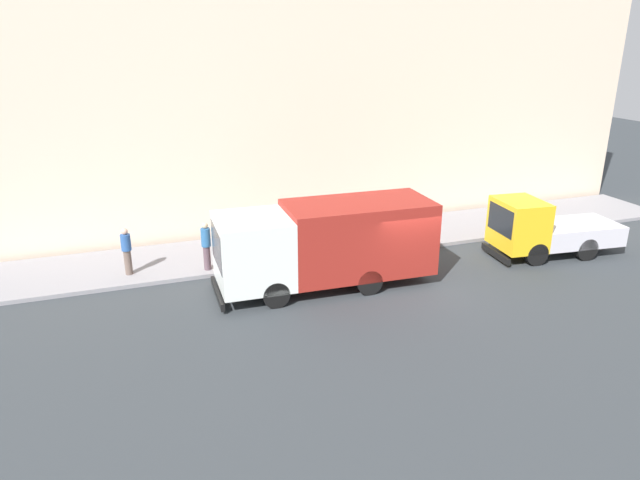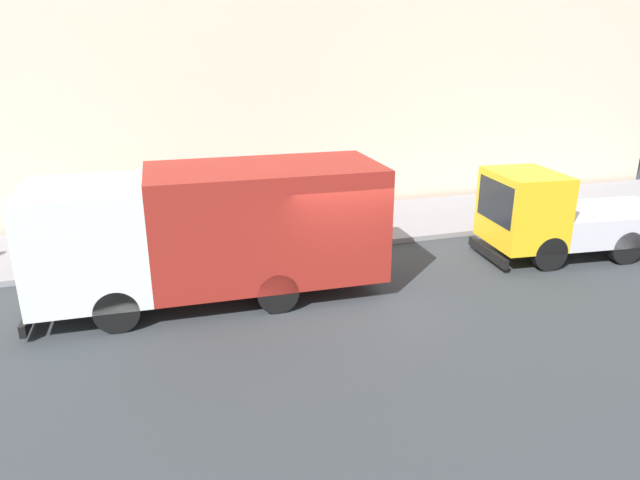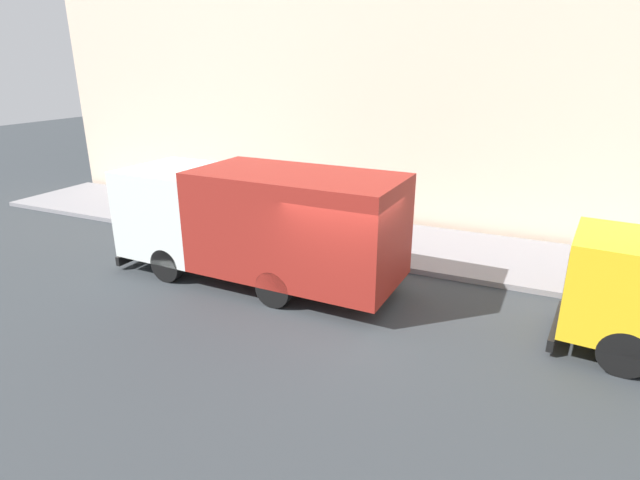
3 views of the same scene
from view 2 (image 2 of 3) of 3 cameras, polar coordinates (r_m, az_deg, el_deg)
name	(u,v)px [view 2 (image 2 of 3)]	position (r m, az deg, el deg)	size (l,w,h in m)	color
ground	(347,299)	(12.42, 2.74, -5.99)	(80.00, 80.00, 0.00)	#31363A
sidewalk	(290,230)	(16.72, -3.03, 0.99)	(3.73, 30.00, 0.14)	gray
building_facade	(266,6)	(18.23, -5.45, 22.32)	(0.50, 30.00, 12.62)	beige
large_utility_truck	(214,228)	(12.18, -10.61, 1.20)	(2.67, 7.38, 2.85)	silver
small_flatbed_truck	(561,217)	(15.87, 23.09, 2.14)	(2.47, 5.18, 2.27)	yellow
pedestrian_walking	(46,232)	(14.78, -25.79, 0.70)	(0.42, 0.42, 1.75)	#57424B
traffic_cone_orange	(88,251)	(15.14, -22.24, -1.02)	(0.39, 0.39, 0.56)	orange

